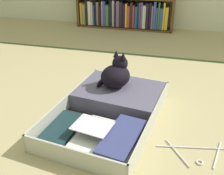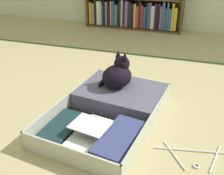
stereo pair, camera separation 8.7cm
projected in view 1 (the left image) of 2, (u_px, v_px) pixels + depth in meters
ground_plane at (119, 121)px, 1.87m from camera, size 10.00×10.00×0.00m
tatami_border at (145, 56)px, 2.95m from camera, size 4.80×0.05×0.00m
open_suitcase at (113, 108)px, 1.92m from camera, size 0.76×1.05×0.13m
black_cat at (116, 74)px, 2.02m from camera, size 0.29×0.30×0.27m
clothes_hanger at (197, 152)px, 1.59m from camera, size 0.46×0.27×0.01m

